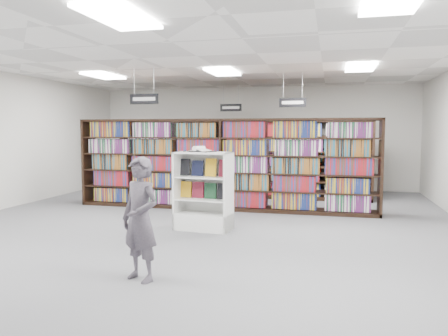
% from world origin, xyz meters
% --- Properties ---
extents(floor, '(12.00, 12.00, 0.00)m').
position_xyz_m(floor, '(0.00, 0.00, 0.00)').
color(floor, '#4F5054').
rests_on(floor, ground).
extents(ceiling, '(10.00, 12.00, 0.10)m').
position_xyz_m(ceiling, '(0.00, 0.00, 3.20)').
color(ceiling, white).
rests_on(ceiling, wall_back).
extents(wall_back, '(10.00, 0.10, 3.20)m').
position_xyz_m(wall_back, '(0.00, 6.00, 1.60)').
color(wall_back, silver).
rests_on(wall_back, ground).
extents(bookshelf_row_near, '(7.00, 0.60, 2.10)m').
position_xyz_m(bookshelf_row_near, '(0.00, 2.00, 1.05)').
color(bookshelf_row_near, black).
rests_on(bookshelf_row_near, floor).
extents(bookshelf_row_mid, '(7.00, 0.60, 2.10)m').
position_xyz_m(bookshelf_row_mid, '(0.00, 4.00, 1.05)').
color(bookshelf_row_mid, black).
rests_on(bookshelf_row_mid, floor).
extents(bookshelf_row_far, '(7.00, 0.60, 2.10)m').
position_xyz_m(bookshelf_row_far, '(0.00, 5.70, 1.05)').
color(bookshelf_row_far, black).
rests_on(bookshelf_row_far, floor).
extents(aisle_sign_left, '(0.65, 0.02, 0.80)m').
position_xyz_m(aisle_sign_left, '(-1.50, 1.00, 2.53)').
color(aisle_sign_left, '#B2B2B7').
rests_on(aisle_sign_left, ceiling).
extents(aisle_sign_right, '(0.65, 0.02, 0.80)m').
position_xyz_m(aisle_sign_right, '(1.50, 3.00, 2.53)').
color(aisle_sign_right, '#B2B2B7').
rests_on(aisle_sign_right, ceiling).
extents(aisle_sign_center, '(0.65, 0.02, 0.80)m').
position_xyz_m(aisle_sign_center, '(-0.50, 5.00, 2.53)').
color(aisle_sign_center, '#B2B2B7').
rests_on(aisle_sign_center, ceiling).
extents(troffer_front_center, '(0.60, 1.20, 0.04)m').
position_xyz_m(troffer_front_center, '(0.00, -3.00, 3.16)').
color(troffer_front_center, white).
rests_on(troffer_front_center, ceiling).
extents(troffer_back_left, '(0.60, 1.20, 0.04)m').
position_xyz_m(troffer_back_left, '(-3.00, 2.00, 3.16)').
color(troffer_back_left, white).
rests_on(troffer_back_left, ceiling).
extents(troffer_back_center, '(0.60, 1.20, 0.04)m').
position_xyz_m(troffer_back_center, '(0.00, 2.00, 3.16)').
color(troffer_back_center, white).
rests_on(troffer_back_center, ceiling).
extents(troffer_back_right, '(0.60, 1.20, 0.04)m').
position_xyz_m(troffer_back_right, '(3.00, 2.00, 3.16)').
color(troffer_back_right, white).
rests_on(troffer_back_right, ceiling).
extents(endcap_display, '(1.08, 0.61, 1.44)m').
position_xyz_m(endcap_display, '(0.16, -0.10, 0.48)').
color(endcap_display, white).
rests_on(endcap_display, floor).
extents(open_book, '(0.62, 0.49, 0.12)m').
position_xyz_m(open_book, '(0.07, -0.08, 1.48)').
color(open_book, black).
rests_on(open_book, endcap_display).
extents(shopper, '(0.65, 0.55, 1.52)m').
position_xyz_m(shopper, '(0.18, -2.94, 0.76)').
color(shopper, '#554F5A').
rests_on(shopper, floor).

